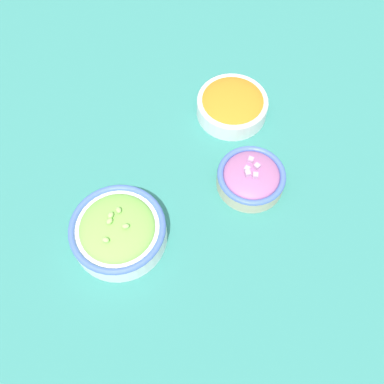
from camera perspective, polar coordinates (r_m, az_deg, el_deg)
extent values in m
plane|color=#337F75|center=(0.84, 0.00, -0.97)|extent=(3.00, 3.00, 0.00)
cylinder|color=beige|center=(0.85, 7.82, 1.70)|extent=(0.13, 0.13, 0.03)
torus|color=#4766B7|center=(0.83, 7.95, 2.26)|extent=(0.13, 0.13, 0.01)
ellipsoid|color=#9E5B8E|center=(0.83, 7.95, 2.26)|extent=(0.11, 0.11, 0.02)
cube|color=#C699C1|center=(0.82, 8.64, 3.41)|extent=(0.01, 0.01, 0.01)
cube|color=#C699C1|center=(0.83, 7.84, 4.27)|extent=(0.01, 0.01, 0.01)
cube|color=#C699C1|center=(0.81, 8.45, 2.20)|extent=(0.01, 0.01, 0.01)
cube|color=#C699C1|center=(0.82, 7.35, 3.05)|extent=(0.01, 0.01, 0.01)
cube|color=#C699C1|center=(0.81, 7.45, 2.47)|extent=(0.01, 0.01, 0.01)
cylinder|color=white|center=(0.79, -9.70, -5.34)|extent=(0.17, 0.17, 0.04)
torus|color=#4766B7|center=(0.77, -9.94, -4.72)|extent=(0.17, 0.17, 0.01)
ellipsoid|color=#7ABC4C|center=(0.77, -9.94, -4.72)|extent=(0.14, 0.14, 0.04)
ellipsoid|color=#99D166|center=(0.75, -9.04, -4.26)|extent=(0.02, 0.02, 0.01)
ellipsoid|color=#99D166|center=(0.75, -11.58, -6.09)|extent=(0.02, 0.02, 0.01)
ellipsoid|color=#99D166|center=(0.76, -10.79, -3.05)|extent=(0.02, 0.02, 0.01)
ellipsoid|color=#99D166|center=(0.76, -9.77, -2.39)|extent=(0.01, 0.01, 0.01)
ellipsoid|color=#99D166|center=(0.75, -10.94, -3.84)|extent=(0.02, 0.01, 0.01)
cylinder|color=white|center=(0.94, 5.35, 11.20)|extent=(0.15, 0.15, 0.04)
torus|color=silver|center=(0.93, 5.45, 11.97)|extent=(0.15, 0.15, 0.01)
ellipsoid|color=orange|center=(0.93, 5.45, 11.97)|extent=(0.13, 0.13, 0.03)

